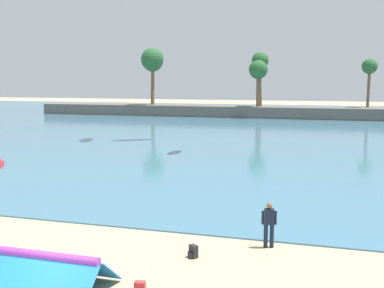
% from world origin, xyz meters
% --- Properties ---
extents(sea, '(220.00, 99.17, 0.06)m').
position_xyz_m(sea, '(0.00, 56.54, 0.03)').
color(sea, teal).
rests_on(sea, ground).
extents(palm_headland, '(82.99, 6.07, 11.44)m').
position_xyz_m(palm_headland, '(-1.19, 66.10, 2.35)').
color(palm_headland, '#605B54').
rests_on(palm_headland, ground).
extents(folded_kite, '(3.79, 2.50, 1.13)m').
position_xyz_m(folded_kite, '(-0.24, 1.03, 0.76)').
color(folded_kite, '#237FD1').
rests_on(folded_kite, ground).
extents(person_at_waterline, '(0.54, 0.27, 1.67)m').
position_xyz_m(person_at_waterline, '(5.54, 6.39, 0.89)').
color(person_at_waterline, '#141E33').
rests_on(person_at_waterline, ground).
extents(backpack_by_trailer, '(0.37, 0.37, 0.44)m').
position_xyz_m(backpack_by_trailer, '(3.19, 4.67, 0.21)').
color(backpack_by_trailer, '#232328').
rests_on(backpack_by_trailer, ground).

